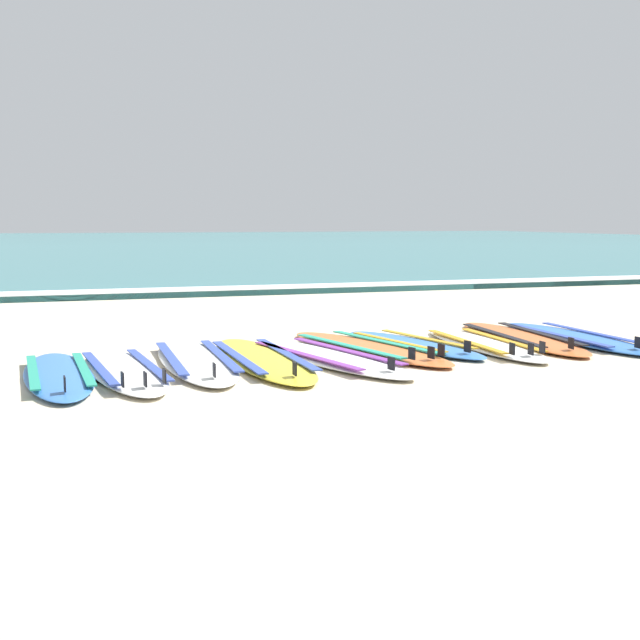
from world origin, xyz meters
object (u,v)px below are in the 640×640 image
object	(u,v)px
surfboard_1	(124,370)
surfboard_2	(196,360)
surfboard_3	(262,359)
surfboard_5	(367,348)
surfboard_8	(520,338)
surfboard_7	(483,344)
surfboard_0	(59,374)
surfboard_6	(412,344)
surfboard_4	(326,357)
surfboard_9	(575,337)

from	to	relation	value
surfboard_1	surfboard_2	bearing A→B (deg)	24.35
surfboard_3	surfboard_5	distance (m)	1.19
surfboard_1	surfboard_8	distance (m)	4.27
surfboard_1	surfboard_7	xyz separation A→B (m)	(3.62, 0.36, -0.00)
surfboard_3	surfboard_0	bearing A→B (deg)	-173.48
surfboard_6	surfboard_7	distance (m)	0.73
surfboard_4	surfboard_7	world-z (taller)	same
surfboard_0	surfboard_6	world-z (taller)	same
surfboard_8	surfboard_9	world-z (taller)	same
surfboard_1	surfboard_9	xyz separation A→B (m)	(4.80, 0.46, -0.00)
surfboard_2	surfboard_5	size ratio (longest dim) A/B	0.96
surfboard_4	surfboard_5	distance (m)	0.67
surfboard_5	surfboard_9	distance (m)	2.40
surfboard_5	surfboard_6	bearing A→B (deg)	7.56
surfboard_4	surfboard_7	distance (m)	1.80
surfboard_0	surfboard_9	distance (m)	5.35
surfboard_0	surfboard_3	xyz separation A→B (m)	(1.77, 0.20, -0.00)
surfboard_3	surfboard_8	size ratio (longest dim) A/B	1.00
surfboard_2	surfboard_4	distance (m)	1.20
surfboard_0	surfboard_2	distance (m)	1.23
surfboard_2	surfboard_3	size ratio (longest dim) A/B	0.97
surfboard_4	surfboard_1	bearing A→B (deg)	-176.35
surfboard_2	surfboard_9	bearing A→B (deg)	2.27
surfboard_6	surfboard_8	size ratio (longest dim) A/B	0.85
surfboard_3	surfboard_2	bearing A→B (deg)	169.11
surfboard_7	surfboard_3	bearing A→B (deg)	-175.86
surfboard_2	surfboard_5	world-z (taller)	same
surfboard_0	surfboard_9	xyz separation A→B (m)	(5.33, 0.48, -0.00)
surfboard_2	surfboard_6	xyz separation A→B (m)	(2.27, 0.27, 0.00)
surfboard_6	surfboard_7	size ratio (longest dim) A/B	0.95
surfboard_0	surfboard_1	xyz separation A→B (m)	(0.53, 0.02, 0.00)
surfboard_6	surfboard_0	bearing A→B (deg)	-170.34
surfboard_5	surfboard_6	size ratio (longest dim) A/B	1.18
surfboard_5	surfboard_2	bearing A→B (deg)	-173.39
surfboard_1	surfboard_4	bearing A→B (deg)	3.65
surfboard_0	surfboard_2	size ratio (longest dim) A/B	0.90
surfboard_0	surfboard_9	bearing A→B (deg)	5.15
surfboard_6	surfboard_7	xyz separation A→B (m)	(0.70, -0.21, 0.00)
surfboard_6	surfboard_8	xyz separation A→B (m)	(1.30, 0.06, -0.00)
surfboard_7	surfboard_8	world-z (taller)	same
surfboard_5	surfboard_8	distance (m)	1.84
surfboard_0	surfboard_8	world-z (taller)	same
surfboard_6	surfboard_5	bearing A→B (deg)	-172.44
surfboard_8	surfboard_9	size ratio (longest dim) A/B	1.02
surfboard_7	surfboard_9	size ratio (longest dim) A/B	0.92
surfboard_2	surfboard_1	bearing A→B (deg)	-155.65
surfboard_1	surfboard_8	xyz separation A→B (m)	(4.23, 0.63, -0.00)
surfboard_4	surfboard_7	xyz separation A→B (m)	(1.78, 0.24, 0.00)
surfboard_3	surfboard_7	distance (m)	2.39
surfboard_1	surfboard_2	world-z (taller)	same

